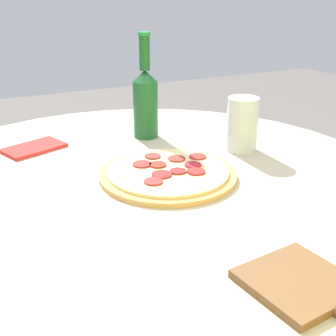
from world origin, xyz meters
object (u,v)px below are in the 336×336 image
Objects in this scene: beer_bottle at (145,100)px; drinking_glass at (242,124)px; pizza_paddle at (315,294)px; pizza at (168,173)px.

beer_bottle reaches higher than drinking_glass.
pizza_paddle is 2.08× the size of drinking_glass.
pizza_paddle is at bearing 66.01° from drinking_glass.
beer_bottle is 2.06× the size of drinking_glass.
drinking_glass is at bearing 148.99° from pizza_paddle.
drinking_glass is at bearing 130.66° from beer_bottle.
pizza_paddle is at bearing 85.02° from beer_bottle.
pizza_paddle is (-0.00, 0.43, -0.00)m from pizza.
pizza is 0.28m from beer_bottle.
pizza is at bearing 173.20° from pizza_paddle.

